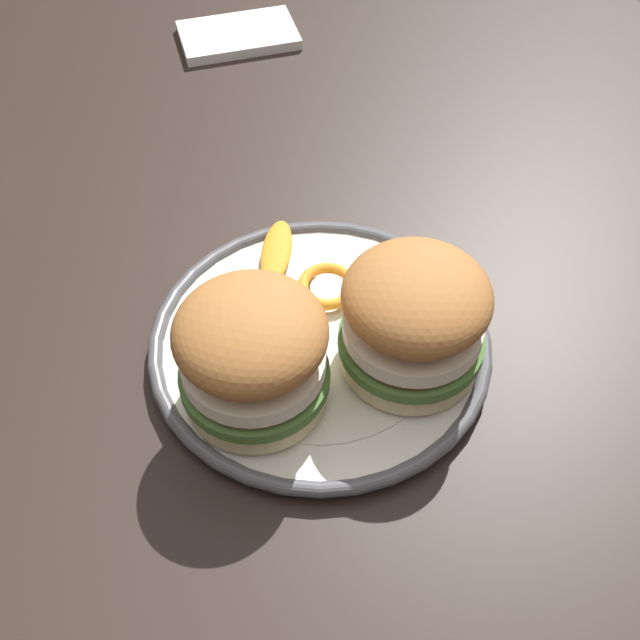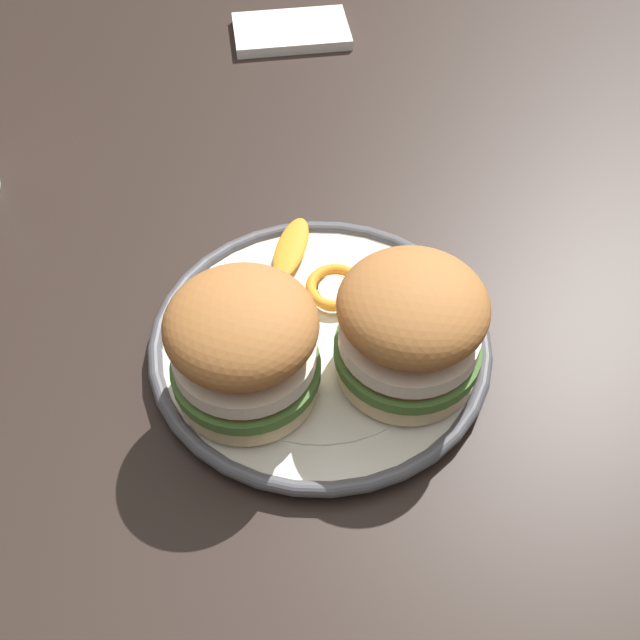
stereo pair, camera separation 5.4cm
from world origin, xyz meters
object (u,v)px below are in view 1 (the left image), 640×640
at_px(dining_table, 342,377).
at_px(sandwich_half_left, 414,317).
at_px(dinner_plate, 320,344).
at_px(sandwich_half_right, 252,353).

xyz_separation_m(dining_table, sandwich_half_left, (-0.07, -0.02, 0.15)).
height_order(dinner_plate, sandwich_half_right, sandwich_half_right).
bearing_deg(sandwich_half_left, dinner_plate, 50.78).
relative_size(dining_table, dinner_plate, 5.16).
distance_m(sandwich_half_left, sandwich_half_right, 0.12).
distance_m(dining_table, sandwich_half_right, 0.19).
distance_m(dinner_plate, sandwich_half_right, 0.09).
xyz_separation_m(dinner_plate, sandwich_half_right, (-0.03, 0.07, 0.06)).
xyz_separation_m(dining_table, dinner_plate, (-0.02, 0.03, 0.09)).
distance_m(dining_table, dinner_plate, 0.10).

